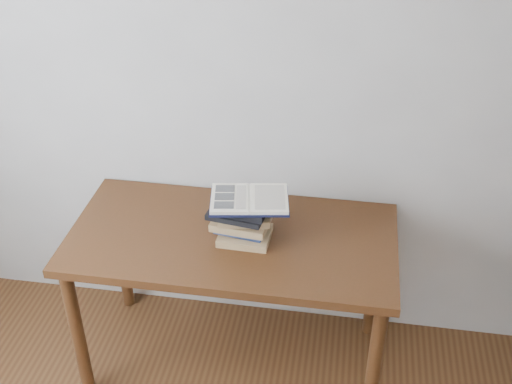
# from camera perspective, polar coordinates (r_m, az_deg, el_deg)

# --- Properties ---
(room_shell) EXTENTS (3.54, 3.54, 2.62)m
(room_shell) POSITION_cam_1_polar(r_m,az_deg,el_deg) (1.25, -19.74, -8.74)
(room_shell) COLOR #BAB8B0
(room_shell) RESTS_ON ground
(desk) EXTENTS (1.41, 0.71, 0.76)m
(desk) POSITION_cam_1_polar(r_m,az_deg,el_deg) (2.83, -2.10, -5.43)
(desk) COLOR #422310
(desk) RESTS_ON ground
(book_stack) EXTENTS (0.27, 0.21, 0.18)m
(book_stack) POSITION_cam_1_polar(r_m,az_deg,el_deg) (2.70, -1.25, -2.51)
(book_stack) COLOR tan
(book_stack) RESTS_ON desk
(open_book) EXTENTS (0.36, 0.27, 0.03)m
(open_book) POSITION_cam_1_polar(r_m,az_deg,el_deg) (2.64, -0.58, -0.66)
(open_book) COLOR black
(open_book) RESTS_ON book_stack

